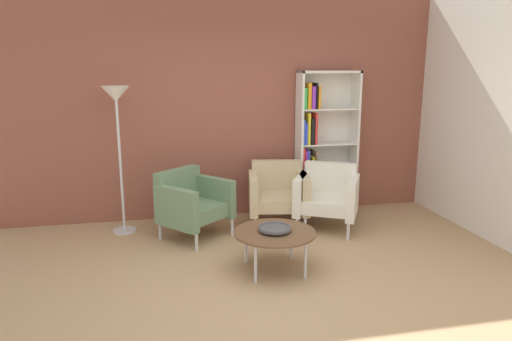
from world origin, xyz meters
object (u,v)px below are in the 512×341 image
bookshelf_tall (320,145)px  floor_lamp_torchiere (117,112)px  coffee_table_low (275,234)px  armchair_spare_guest (327,195)px  armchair_corner_red (278,193)px  armchair_by_bookshelf (192,202)px  decorative_bowl (275,228)px

bookshelf_tall → floor_lamp_torchiere: (-2.55, -0.25, 0.52)m
coffee_table_low → armchair_spare_guest: bearing=48.6°
coffee_table_low → armchair_corner_red: 1.35m
coffee_table_low → armchair_spare_guest: size_ratio=0.86×
bookshelf_tall → armchair_spare_guest: 0.82m
armchair_by_bookshelf → floor_lamp_torchiere: size_ratio=0.55×
bookshelf_tall → armchair_corner_red: size_ratio=2.33×
armchair_by_bookshelf → floor_lamp_torchiere: (-0.80, 0.33, 1.03)m
decorative_bowl → armchair_by_bookshelf: (-0.72, 1.11, -0.02)m
armchair_by_bookshelf → armchair_spare_guest: same height
coffee_table_low → armchair_by_bookshelf: (-0.72, 1.11, 0.04)m
armchair_spare_guest → floor_lamp_torchiere: (-2.44, 0.37, 1.03)m
decorative_bowl → armchair_spare_guest: armchair_spare_guest is taller
decorative_bowl → bookshelf_tall: bearing=58.3°
armchair_corner_red → armchair_spare_guest: 0.61m
armchair_corner_red → bookshelf_tall: bearing=39.4°
armchair_by_bookshelf → floor_lamp_torchiere: floor_lamp_torchiere is taller
floor_lamp_torchiere → bookshelf_tall: bearing=5.6°
bookshelf_tall → coffee_table_low: bearing=-121.7°
armchair_corner_red → decorative_bowl: bearing=-96.0°
decorative_bowl → armchair_spare_guest: bearing=48.6°
bookshelf_tall → armchair_by_bookshelf: (-1.76, -0.58, -0.51)m
coffee_table_low → armchair_corner_red: size_ratio=0.98×
armchair_spare_guest → floor_lamp_torchiere: size_ratio=0.53×
bookshelf_tall → coffee_table_low: (-1.04, -1.68, -0.56)m
armchair_by_bookshelf → floor_lamp_torchiere: bearing=116.6°
decorative_bowl → armchair_by_bookshelf: bearing=123.0°
coffee_table_low → armchair_by_bookshelf: armchair_by_bookshelf is taller
bookshelf_tall → decorative_bowl: bookshelf_tall is taller
decorative_bowl → floor_lamp_torchiere: (-1.51, 1.43, 1.01)m
bookshelf_tall → floor_lamp_torchiere: bearing=-174.4°
bookshelf_tall → armchair_corner_red: bearing=-150.4°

